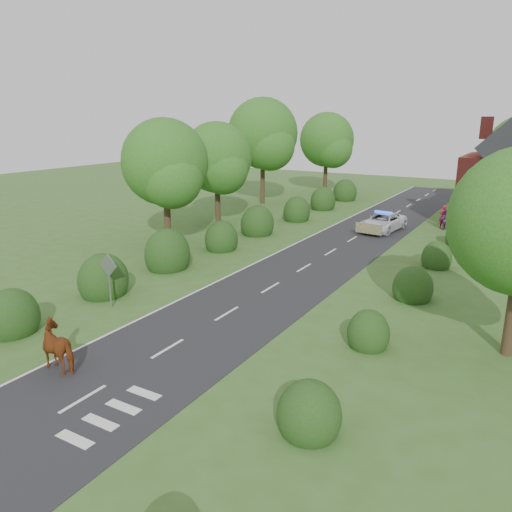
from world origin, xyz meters
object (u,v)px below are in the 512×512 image
Objects in this scene: police_van at (383,222)px; pedestrian_purple at (445,220)px; cow at (62,349)px; pedestrian_red at (443,217)px; road_sign at (109,273)px.

pedestrian_purple reaches higher than police_van.
police_van is at bearing 173.05° from cow.
pedestrian_red is (6.98, 29.92, 0.22)m from cow.
pedestrian_red is (9.81, 24.97, -0.73)m from road_sign.
cow is 1.07× the size of pedestrian_red.
road_sign is 1.61× the size of pedestrian_purple.
pedestrian_purple is at bearing 67.81° from road_sign.
road_sign reaches higher than cow.
cow is 30.41m from pedestrian_purple.
pedestrian_purple is (4.00, 2.84, 0.11)m from police_van.
police_van is at bearing 36.92° from pedestrian_red.
pedestrian_purple reaches higher than cow.
cow is 0.38× the size of police_van.
cow is at bearing 73.76° from pedestrian_purple.
road_sign is 5.78m from cow.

